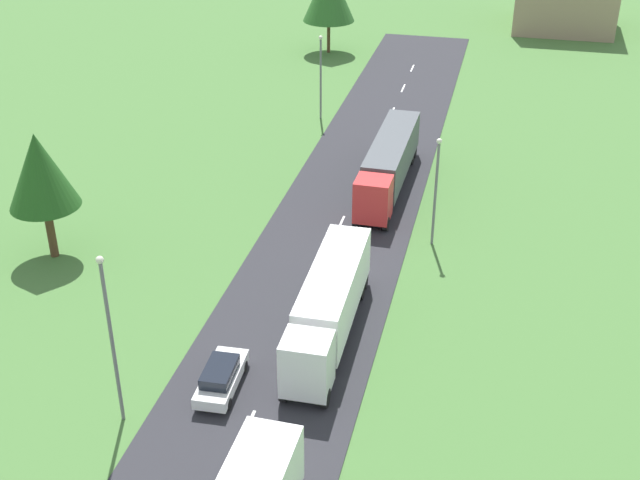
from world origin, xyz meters
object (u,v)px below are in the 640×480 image
object	(u,v)px
car_third	(221,377)
lamppost_fourth	(321,73)
lamppost_third	(436,186)
truck_third	(389,162)
lamppost_second	(111,334)
tree_oak	(40,171)
truck_second	(329,303)

from	to	relation	value
car_third	lamppost_fourth	size ratio (longest dim) A/B	0.60
car_third	lamppost_third	size ratio (longest dim) A/B	0.60
truck_third	lamppost_second	distance (m)	30.02
car_third	tree_oak	size ratio (longest dim) A/B	0.53
truck_third	tree_oak	xyz separation A→B (m)	(-19.53, -15.13, 3.89)
lamppost_second	tree_oak	distance (m)	17.61
truck_second	lamppost_fourth	size ratio (longest dim) A/B	1.65
truck_third	lamppost_third	world-z (taller)	lamppost_third
truck_third	lamppost_fourth	world-z (taller)	lamppost_fourth
truck_second	lamppost_third	bearing A→B (deg)	69.97
truck_second	car_third	size ratio (longest dim) A/B	2.76
truck_second	car_third	xyz separation A→B (m)	(-4.30, -5.79, -1.36)
lamppost_second	lamppost_third	world-z (taller)	lamppost_second
lamppost_second	truck_third	bearing A→B (deg)	73.80
lamppost_second	lamppost_third	bearing A→B (deg)	58.90
truck_second	truck_third	xyz separation A→B (m)	(0.08, 19.72, -0.05)
lamppost_third	lamppost_fourth	distance (m)	24.47
truck_second	lamppost_third	world-z (taller)	lamppost_third
truck_third	tree_oak	bearing A→B (deg)	-142.24
car_third	truck_second	bearing A→B (deg)	53.43
truck_third	lamppost_third	size ratio (longest dim) A/B	1.91
truck_third	car_third	xyz separation A→B (m)	(-4.37, -25.51, -1.31)
lamppost_third	lamppost_fourth	world-z (taller)	lamppost_fourth
lamppost_fourth	tree_oak	world-z (taller)	tree_oak
lamppost_second	lamppost_fourth	size ratio (longest dim) A/B	1.21
lamppost_fourth	truck_second	bearing A→B (deg)	-75.81
lamppost_second	tree_oak	bearing A→B (deg)	129.54
lamppost_third	lamppost_fourth	bearing A→B (deg)	121.15
lamppost_fourth	car_third	bearing A→B (deg)	-84.07
truck_third	lamppost_fourth	xyz separation A→B (m)	(-8.39, 13.14, 2.13)
truck_second	lamppost_fourth	bearing A→B (deg)	104.19
lamppost_second	car_third	bearing A→B (deg)	38.76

